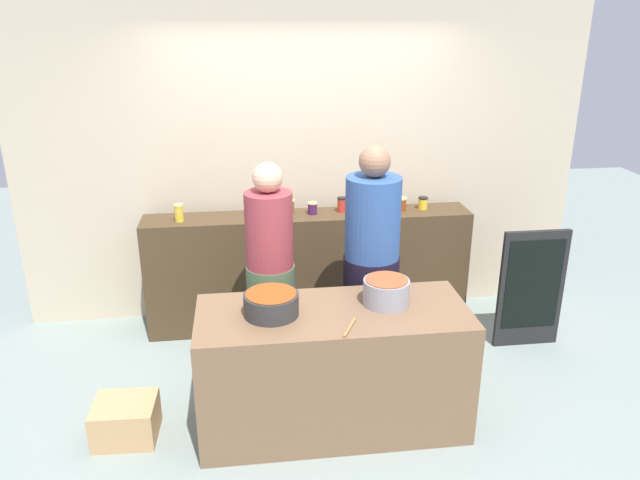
% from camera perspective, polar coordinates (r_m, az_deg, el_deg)
% --- Properties ---
extents(ground, '(12.00, 12.00, 0.00)m').
position_cam_1_polar(ground, '(4.51, 0.59, -14.20)').
color(ground, gray).
extents(storefront_wall, '(4.80, 0.12, 3.00)m').
position_cam_1_polar(storefront_wall, '(5.25, -1.55, 8.83)').
color(storefront_wall, '#BFAE92').
rests_on(storefront_wall, ground).
extents(display_shelf, '(2.70, 0.36, 0.99)m').
position_cam_1_polar(display_shelf, '(5.22, -1.05, -2.80)').
color(display_shelf, '#43321E').
rests_on(display_shelf, ground).
extents(prep_table, '(1.70, 0.70, 0.82)m').
position_cam_1_polar(prep_table, '(4.03, 1.21, -11.82)').
color(prep_table, brown).
rests_on(prep_table, ground).
extents(preserve_jar_0, '(0.07, 0.07, 0.14)m').
position_cam_1_polar(preserve_jar_0, '(4.98, -12.98, 2.49)').
color(preserve_jar_0, gold).
rests_on(preserve_jar_0, display_shelf).
extents(preserve_jar_1, '(0.08, 0.08, 0.13)m').
position_cam_1_polar(preserve_jar_1, '(4.99, -6.19, 2.86)').
color(preserve_jar_1, '#2E4D31').
rests_on(preserve_jar_1, display_shelf).
extents(preserve_jar_2, '(0.08, 0.08, 0.12)m').
position_cam_1_polar(preserve_jar_2, '(5.05, -2.86, 3.10)').
color(preserve_jar_2, brown).
rests_on(preserve_jar_2, display_shelf).
extents(preserve_jar_3, '(0.08, 0.08, 0.10)m').
position_cam_1_polar(preserve_jar_3, '(5.04, -0.70, 2.98)').
color(preserve_jar_3, '#43194C').
rests_on(preserve_jar_3, display_shelf).
extents(preserve_jar_4, '(0.08, 0.08, 0.12)m').
position_cam_1_polar(preserve_jar_4, '(5.09, 2.02, 3.31)').
color(preserve_jar_4, '#B23022').
rests_on(preserve_jar_4, display_shelf).
extents(preserve_jar_5, '(0.07, 0.07, 0.11)m').
position_cam_1_polar(preserve_jar_5, '(5.16, 4.36, 3.38)').
color(preserve_jar_5, '#D36511').
rests_on(preserve_jar_5, display_shelf).
extents(preserve_jar_6, '(0.08, 0.08, 0.11)m').
position_cam_1_polar(preserve_jar_6, '(5.08, 6.51, 3.03)').
color(preserve_jar_6, '#355138').
rests_on(preserve_jar_6, display_shelf).
extents(preserve_jar_7, '(0.09, 0.09, 0.11)m').
position_cam_1_polar(preserve_jar_7, '(5.18, 7.55, 3.35)').
color(preserve_jar_7, brown).
rests_on(preserve_jar_7, display_shelf).
extents(preserve_jar_8, '(0.08, 0.08, 0.10)m').
position_cam_1_polar(preserve_jar_8, '(5.24, 9.54, 3.41)').
color(preserve_jar_8, gold).
rests_on(preserve_jar_8, display_shelf).
extents(cooking_pot_left, '(0.34, 0.34, 0.14)m').
position_cam_1_polar(cooking_pot_left, '(3.77, -4.55, -5.95)').
color(cooking_pot_left, '#2D2D2D').
rests_on(cooking_pot_left, prep_table).
extents(cooking_pot_center, '(0.29, 0.29, 0.17)m').
position_cam_1_polar(cooking_pot_center, '(3.90, 6.17, -4.80)').
color(cooking_pot_center, gray).
rests_on(cooking_pot_center, prep_table).
extents(wooden_spoon, '(0.11, 0.21, 0.02)m').
position_cam_1_polar(wooden_spoon, '(3.63, 2.75, -8.12)').
color(wooden_spoon, '#9E703D').
rests_on(wooden_spoon, prep_table).
extents(cook_with_tongs, '(0.35, 0.35, 1.62)m').
position_cam_1_polar(cook_with_tongs, '(4.40, -4.59, -4.08)').
color(cook_with_tongs, '#4B6343').
rests_on(cook_with_tongs, ground).
extents(cook_in_cap, '(0.40, 0.40, 1.73)m').
position_cam_1_polar(cook_in_cap, '(4.40, 4.76, -3.47)').
color(cook_in_cap, black).
rests_on(cook_in_cap, ground).
extents(bread_crate, '(0.40, 0.35, 0.25)m').
position_cam_1_polar(bread_crate, '(4.25, -17.60, -15.65)').
color(bread_crate, tan).
rests_on(bread_crate, ground).
extents(chalkboard_sign, '(0.53, 0.05, 0.98)m').
position_cam_1_polar(chalkboard_sign, '(5.16, 19.03, -4.28)').
color(chalkboard_sign, black).
rests_on(chalkboard_sign, ground).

